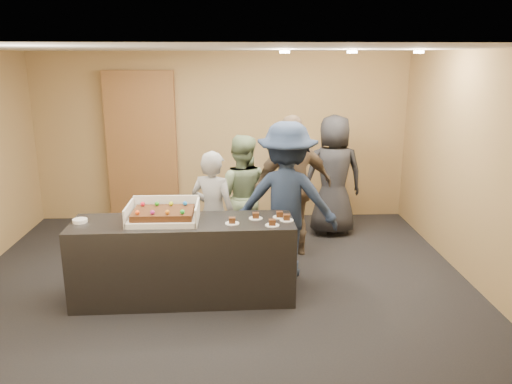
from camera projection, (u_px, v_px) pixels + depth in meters
room at (217, 171)px, 5.68m from camera, size 6.04×6.00×2.70m
serving_counter at (184, 260)px, 5.50m from camera, size 2.42×0.76×0.90m
storage_cabinet at (142, 147)px, 7.99m from camera, size 1.10×0.15×2.41m
cake_box at (164, 216)px, 5.38m from camera, size 0.75×0.52×0.22m
sheet_cake at (163, 213)px, 5.34m from camera, size 0.64×0.44×0.12m
plate_stack at (80, 221)px, 5.33m from camera, size 0.15×0.15×0.04m
slice_a at (232, 222)px, 5.29m from camera, size 0.15×0.15×0.07m
slice_b at (256, 217)px, 5.46m from camera, size 0.15×0.15×0.07m
slice_c at (272, 223)px, 5.23m from camera, size 0.15×0.15×0.07m
slice_d at (280, 215)px, 5.50m from camera, size 0.15×0.15×0.07m
slice_e at (287, 218)px, 5.40m from camera, size 0.15×0.15×0.07m
person_server_grey at (213, 214)px, 6.01m from camera, size 0.67×0.57×1.56m
person_sage_man at (241, 196)px, 6.65m from camera, size 0.88×0.73×1.64m
person_navy_man at (287, 201)px, 5.95m from camera, size 1.34×0.93×1.90m
person_brown_extra at (293, 187)px, 6.61m from camera, size 1.20×0.77×1.90m
person_dark_suit at (333, 175)px, 7.43m from camera, size 0.91×0.62×1.81m
ceiling_spotlights at (352, 52)px, 5.88m from camera, size 1.72×0.12×0.03m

